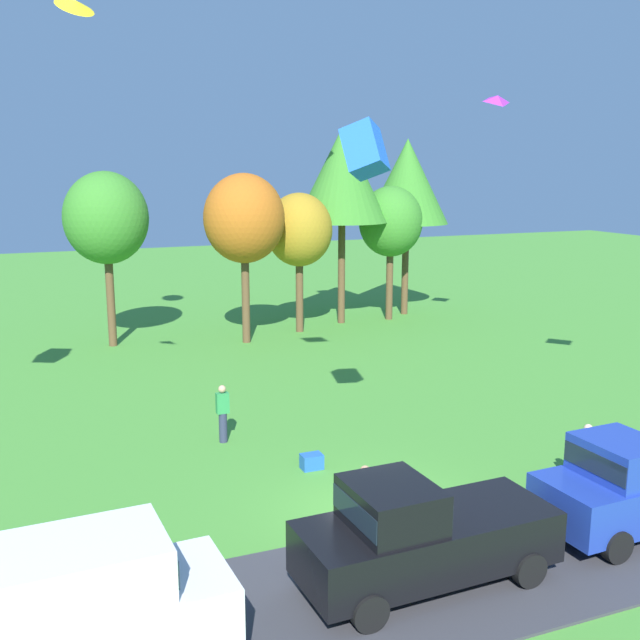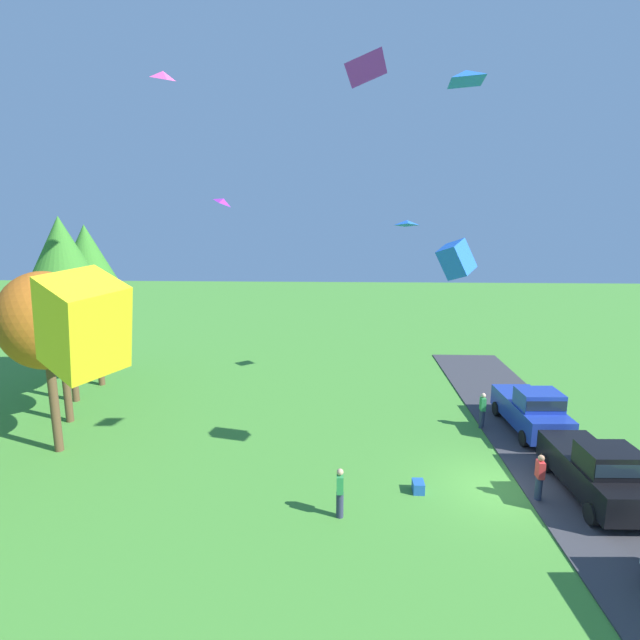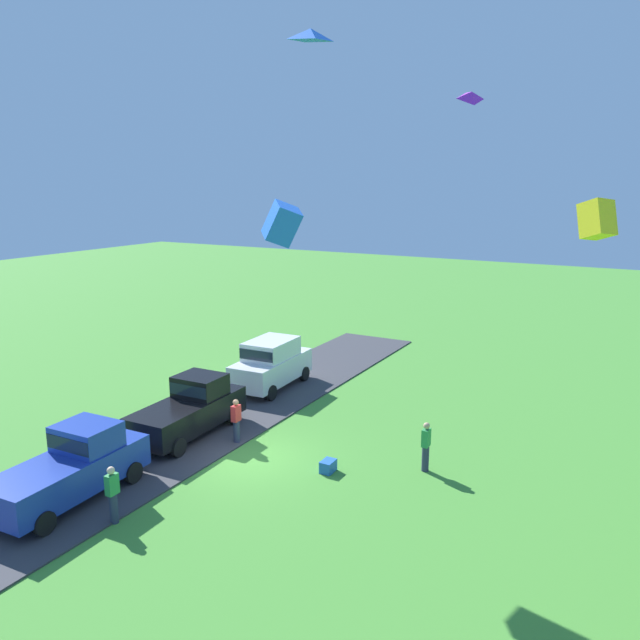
% 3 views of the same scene
% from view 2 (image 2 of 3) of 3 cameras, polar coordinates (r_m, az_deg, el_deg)
% --- Properties ---
extents(ground_plane, '(120.00, 120.00, 0.00)m').
position_cam_2_polar(ground_plane, '(20.22, 19.80, -17.60)').
color(ground_plane, '#478E33').
extents(pavement_strip, '(36.00, 4.40, 0.06)m').
position_cam_2_polar(pavement_strip, '(21.25, 27.82, -16.71)').
color(pavement_strip, '#38383D').
rests_on(pavement_strip, ground).
extents(car_pickup_mid_row, '(5.05, 2.17, 2.14)m').
position_cam_2_polar(car_pickup_mid_row, '(20.31, 29.13, -14.78)').
color(car_pickup_mid_row, black).
rests_on(car_pickup_mid_row, ground).
extents(car_pickup_near_entrance, '(5.07, 2.20, 2.14)m').
position_cam_2_polar(car_pickup_near_entrance, '(24.92, 23.07, -9.41)').
color(car_pickup_near_entrance, '#1E389E').
rests_on(car_pickup_near_entrance, ground).
extents(person_on_lawn, '(0.36, 0.24, 1.71)m').
position_cam_2_polar(person_on_lawn, '(17.16, 2.29, -19.09)').
color(person_on_lawn, '#2D334C').
rests_on(person_on_lawn, ground).
extents(person_watching_sky, '(0.36, 0.24, 1.71)m').
position_cam_2_polar(person_watching_sky, '(24.73, 18.07, -9.77)').
color(person_watching_sky, '#2D334C').
rests_on(person_watching_sky, ground).
extents(person_beside_suv, '(0.36, 0.24, 1.71)m').
position_cam_2_polar(person_beside_suv, '(19.50, 23.79, -16.15)').
color(person_beside_suv, '#2D334C').
rests_on(person_beside_suv, ground).
extents(tree_far_right, '(3.59, 3.59, 7.59)m').
position_cam_2_polar(tree_far_right, '(22.80, -28.91, -0.14)').
color(tree_far_right, brown).
rests_on(tree_far_right, ground).
extents(tree_right_of_center, '(3.15, 3.15, 6.66)m').
position_cam_2_polar(tree_right_of_center, '(26.10, -27.60, -0.25)').
color(tree_right_of_center, brown).
rests_on(tree_right_of_center, ground).
extents(tree_left_of_center, '(4.62, 4.62, 9.76)m').
position_cam_2_polar(tree_left_of_center, '(28.67, -27.37, 5.83)').
color(tree_left_of_center, brown).
rests_on(tree_left_of_center, ground).
extents(tree_far_left, '(3.27, 3.27, 6.90)m').
position_cam_2_polar(tree_far_left, '(31.21, -24.38, 2.09)').
color(tree_far_left, brown).
rests_on(tree_far_left, ground).
extents(tree_lone_near, '(4.40, 4.40, 9.29)m').
position_cam_2_polar(tree_lone_near, '(32.71, -25.08, 5.95)').
color(tree_lone_near, brown).
rests_on(tree_lone_near, ground).
extents(cooler_box, '(0.56, 0.40, 0.40)m').
position_cam_2_polar(cooler_box, '(19.14, 11.16, -18.18)').
color(cooler_box, blue).
rests_on(cooler_box, ground).
extents(kite_diamond_low_drifter, '(1.07, 1.07, 0.46)m').
position_cam_2_polar(kite_diamond_low_drifter, '(22.79, -17.50, 25.15)').
color(kite_diamond_low_drifter, '#EA4C9E').
extents(kite_diamond_trailing_tail, '(1.05, 1.05, 0.61)m').
position_cam_2_polar(kite_diamond_trailing_tail, '(10.67, 4.78, 27.05)').
color(kite_diamond_trailing_tail, purple).
extents(kite_diamond_mid_center, '(1.09, 1.03, 0.42)m').
position_cam_2_polar(kite_diamond_mid_center, '(28.44, 9.88, 10.91)').
color(kite_diamond_mid_center, blue).
extents(kite_diamond_high_left, '(0.95, 0.82, 0.57)m').
position_cam_2_polar(kite_diamond_high_left, '(29.22, -10.95, 13.20)').
color(kite_diamond_high_left, purple).
extents(kite_diamond_high_right, '(1.46, 1.46, 0.44)m').
position_cam_2_polar(kite_diamond_high_right, '(17.01, 16.32, 25.18)').
color(kite_diamond_high_right, blue).
extents(kite_box_near_flag, '(1.64, 1.60, 1.69)m').
position_cam_2_polar(kite_box_near_flag, '(8.26, -25.41, -0.42)').
color(kite_box_near_flag, yellow).
extents(kite_box_topmost, '(1.17, 1.49, 1.49)m').
position_cam_2_polar(kite_box_topmost, '(17.83, 15.31, 6.68)').
color(kite_box_topmost, blue).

